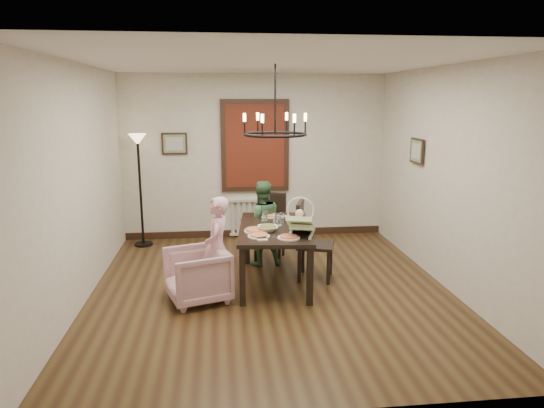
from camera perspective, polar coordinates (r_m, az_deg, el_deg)
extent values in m
cube|color=#4C371A|center=(6.28, -0.14, -10.03)|extent=(4.50, 5.00, 0.01)
cube|color=white|center=(5.83, -0.16, 16.37)|extent=(4.50, 5.00, 0.01)
cube|color=beige|center=(8.36, -2.01, 5.52)|extent=(4.50, 0.01, 2.80)
cube|color=beige|center=(6.08, -21.74, 2.08)|extent=(0.01, 5.00, 2.80)
cube|color=beige|center=(6.53, 19.91, 2.87)|extent=(0.01, 5.00, 2.80)
cube|color=black|center=(6.31, 0.35, -2.91)|extent=(1.06, 1.70, 0.05)
cube|color=black|center=(5.72, -3.51, -8.56)|extent=(0.07, 0.07, 0.71)
cube|color=black|center=(7.13, -2.95, -4.27)|extent=(0.07, 0.07, 0.71)
cube|color=black|center=(5.73, 4.49, -8.51)|extent=(0.07, 0.07, 0.71)
cube|color=black|center=(7.15, 3.41, -4.25)|extent=(0.07, 0.07, 0.71)
imported|color=#D4A2A3|center=(5.92, -8.79, -8.27)|extent=(0.88, 0.87, 0.64)
imported|color=#E4A1B5|center=(5.95, -6.42, -6.09)|extent=(0.30, 0.41, 1.03)
imported|color=#3E6940|center=(7.04, -1.27, -3.11)|extent=(0.55, 0.45, 1.03)
imported|color=white|center=(6.09, -0.50, -2.84)|extent=(0.31, 0.31, 0.08)
cylinder|color=tan|center=(6.06, -1.89, -3.12)|extent=(0.30, 0.30, 0.04)
cylinder|color=silver|center=(6.38, 0.69, -1.78)|extent=(0.08, 0.08, 0.15)
cube|color=maroon|center=(8.30, -2.00, 6.86)|extent=(1.00, 0.03, 1.40)
cube|color=black|center=(8.31, -11.40, 6.98)|extent=(0.42, 0.03, 0.36)
cube|color=black|center=(7.29, 16.68, 5.99)|extent=(0.03, 0.42, 0.36)
torus|color=black|center=(6.10, 0.37, 8.19)|extent=(0.80, 0.80, 0.04)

